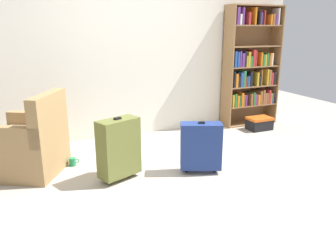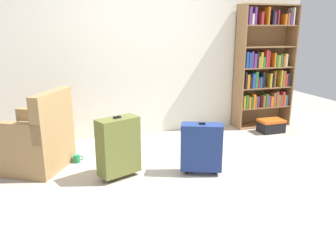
{
  "view_description": "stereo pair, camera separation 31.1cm",
  "coord_description": "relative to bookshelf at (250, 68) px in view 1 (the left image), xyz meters",
  "views": [
    {
      "loc": [
        -1.49,
        -2.95,
        1.56
      ],
      "look_at": [
        -0.12,
        0.25,
        0.55
      ],
      "focal_mm": 36.34,
      "sensor_mm": 36.0,
      "label": 1
    },
    {
      "loc": [
        -1.2,
        -3.06,
        1.56
      ],
      "look_at": [
        -0.12,
        0.25,
        0.55
      ],
      "focal_mm": 36.34,
      "sensor_mm": 36.0,
      "label": 2
    }
  ],
  "objects": [
    {
      "name": "bookshelf",
      "position": [
        0.0,
        0.0,
        0.0
      ],
      "size": [
        0.93,
        0.31,
        1.89
      ],
      "color": "olive",
      "rests_on": "ground"
    },
    {
      "name": "back_wall",
      "position": [
        -1.92,
        0.22,
        0.37
      ],
      "size": [
        5.23,
        0.1,
        2.6
      ],
      "primitive_type": "cube",
      "color": "silver",
      "rests_on": "ground"
    },
    {
      "name": "suitcase_navy_blue",
      "position": [
        -1.69,
        -1.47,
        -0.63
      ],
      "size": [
        0.49,
        0.35,
        0.59
      ],
      "color": "navy",
      "rests_on": "ground"
    },
    {
      "name": "mug",
      "position": [
        -2.98,
        -0.73,
        -0.89
      ],
      "size": [
        0.12,
        0.08,
        0.1
      ],
      "color": "#1E7F4C",
      "rests_on": "ground"
    },
    {
      "name": "suitcase_olive",
      "position": [
        -2.56,
        -1.3,
        -0.58
      ],
      "size": [
        0.48,
        0.35,
        0.68
      ],
      "color": "brown",
      "rests_on": "ground"
    },
    {
      "name": "ground_plane",
      "position": [
        -1.92,
        -1.62,
        -0.93
      ],
      "size": [
        9.16,
        9.16,
        0.0
      ],
      "primitive_type": "plane",
      "color": "#B2A899"
    },
    {
      "name": "armchair",
      "position": [
        -3.42,
        -0.75,
        -0.62
      ],
      "size": [
        0.95,
        0.95,
        0.9
      ],
      "color": "#9E7A4C",
      "rests_on": "ground"
    },
    {
      "name": "storage_box",
      "position": [
        -0.04,
        -0.38,
        -0.83
      ],
      "size": [
        0.37,
        0.26,
        0.2
      ],
      "color": "black",
      "rests_on": "ground"
    }
  ]
}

